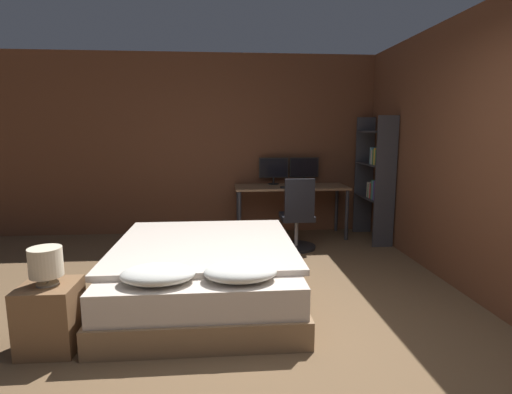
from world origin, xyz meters
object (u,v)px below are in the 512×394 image
Objects in this scene: desk at (291,192)px; monitor_left at (274,169)px; keyboard at (294,187)px; computer_mouse at (312,186)px; nightstand at (51,317)px; bed at (205,271)px; monitor_right at (304,169)px; bedside_lamp at (46,263)px; office_chair at (297,222)px; bookshelf at (377,174)px.

monitor_left reaches higher than desk.
computer_mouse is at bearing 0.00° from keyboard.
monitor_left is (2.02, 3.17, 0.75)m from nightstand.
desk is at bearing 142.73° from computer_mouse.
nightstand is 3.77m from computer_mouse.
monitor_left is (0.95, 2.36, 0.73)m from bed.
computer_mouse is at bearing 47.40° from nightstand.
keyboard is at bearing -119.08° from monitor_right.
desk is at bearing 52.68° from bedside_lamp.
bedside_lamp is 3.86× the size of computer_mouse.
nightstand is at bearing -134.27° from office_chair.
office_chair is at bearing -122.89° from computer_mouse.
bedside_lamp is 0.16× the size of desk.
office_chair is (-0.26, -0.88, -0.62)m from monitor_right.
bed is at bearing -120.99° from monitor_right.
monitor_right is at bearing 95.45° from computer_mouse.
monitor_left is at bearing 119.08° from keyboard.
monitor_left is 0.25× the size of bookshelf.
bedside_lamp is 3.74m from computer_mouse.
bed is 1.88m from office_chair.
office_chair is at bearing 51.91° from bed.
bookshelf is at bearing 37.44° from nightstand.
office_chair is (1.16, 1.48, 0.11)m from bed.
computer_mouse is (0.27, 0.00, 0.01)m from keyboard.
nightstand is 3.74m from desk.
monitor_left is 0.46× the size of office_chair.
office_chair reaches higher than bedside_lamp.
monitor_right is 0.47m from computer_mouse.
keyboard reaches higher than desk.
desk reaches higher than nightstand.
nightstand is 1.10× the size of monitor_right.
nightstand is 1.81× the size of bedside_lamp.
nightstand is 0.28× the size of bookshelf.
bed is 1.34m from nightstand.
bookshelf reaches higher than desk.
office_chair is (-0.03, -0.67, -0.30)m from desk.
nightstand is at bearing -142.56° from bookshelf.
monitor_left is at bearing 57.47° from nightstand.
desk is 0.23m from keyboard.
monitor_right is 0.53m from keyboard.
monitor_right is (2.49, 3.17, 0.34)m from bedside_lamp.
monitor_left is 0.53m from keyboard.
keyboard reaches higher than bed.
bookshelf is at bearing 15.45° from office_chair.
monitor_right reaches higher than office_chair.
office_chair is at bearing -106.39° from monitor_right.
desk is 0.93× the size of bookshelf.
desk is at bearing 87.74° from office_chair.
monitor_right is at bearing 73.61° from office_chair.
office_chair is (2.23, 2.28, 0.13)m from nightstand.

